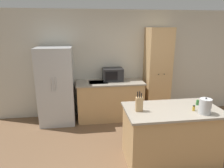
% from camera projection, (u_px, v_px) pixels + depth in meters
% --- Properties ---
extents(ground_plane, '(14.00, 14.00, 0.00)m').
position_uv_depth(ground_plane, '(169.00, 168.00, 3.22)').
color(ground_plane, brown).
extents(wall_back, '(7.20, 0.06, 2.60)m').
position_uv_depth(wall_back, '(135.00, 64.00, 5.08)').
color(wall_back, beige).
rests_on(wall_back, ground_plane).
extents(refrigerator, '(0.78, 0.70, 1.78)m').
position_uv_depth(refrigerator, '(57.00, 86.00, 4.59)').
color(refrigerator, '#B7BABC').
rests_on(refrigerator, ground_plane).
extents(back_counter, '(1.60, 0.66, 0.94)m').
position_uv_depth(back_counter, '(110.00, 100.00, 4.89)').
color(back_counter, tan).
rests_on(back_counter, ground_plane).
extents(pantry_cabinet, '(0.56, 0.56, 2.19)m').
position_uv_depth(pantry_cabinet, '(157.00, 73.00, 4.92)').
color(pantry_cabinet, tan).
rests_on(pantry_cabinet, ground_plane).
extents(kitchen_island, '(1.53, 0.83, 0.94)m').
position_uv_depth(kitchen_island, '(170.00, 135.00, 3.31)').
color(kitchen_island, tan).
rests_on(kitchen_island, ground_plane).
extents(microwave, '(0.48, 0.36, 0.30)m').
position_uv_depth(microwave, '(113.00, 74.00, 4.84)').
color(microwave, '#232326').
rests_on(microwave, back_counter).
extents(knife_block, '(0.10, 0.07, 0.32)m').
position_uv_depth(knife_block, '(139.00, 104.00, 3.07)').
color(knife_block, tan).
rests_on(knife_block, kitchen_island).
extents(spice_bottle_tall_dark, '(0.04, 0.04, 0.09)m').
position_uv_depth(spice_bottle_tall_dark, '(194.00, 108.00, 3.10)').
color(spice_bottle_tall_dark, gold).
rests_on(spice_bottle_tall_dark, kitchen_island).
extents(spice_bottle_short_red, '(0.05, 0.05, 0.09)m').
position_uv_depth(spice_bottle_short_red, '(197.00, 103.00, 3.33)').
color(spice_bottle_short_red, '#337033').
rests_on(spice_bottle_short_red, kitchen_island).
extents(spice_bottle_amber_oil, '(0.04, 0.04, 0.08)m').
position_uv_depth(spice_bottle_amber_oil, '(201.00, 107.00, 3.14)').
color(spice_bottle_amber_oil, '#337033').
rests_on(spice_bottle_amber_oil, kitchen_island).
extents(kettle, '(0.18, 0.18, 0.26)m').
position_uv_depth(kettle, '(205.00, 106.00, 2.98)').
color(kettle, '#B2B5B7').
rests_on(kettle, kitchen_island).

